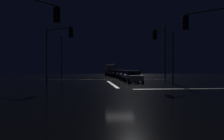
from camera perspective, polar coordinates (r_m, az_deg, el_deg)
ground at (r=21.00m, az=1.92°, el=-4.91°), size 120.00×120.00×0.10m
stop_line_north at (r=28.35m, az=-0.03°, el=-3.43°), size 0.35×12.65×0.01m
centre_line_ns at (r=39.89m, az=-1.63°, el=-2.32°), size 22.00×0.15×0.01m
crosswalk_bar_east at (r=23.20m, az=20.74°, el=-4.30°), size 12.65×0.40×0.01m
sedan_white at (r=31.23m, az=5.27°, el=-1.61°), size 2.02×4.33×1.57m
sedan_silver at (r=36.68m, az=3.82°, el=-1.31°), size 2.02×4.33×1.57m
sedan_blue at (r=43.34m, az=2.62°, el=-1.05°), size 2.02×4.33×1.57m
sedan_black at (r=48.81m, az=1.49°, el=-0.89°), size 2.02×4.33×1.57m
sedan_red at (r=54.04m, az=0.63°, el=-0.76°), size 2.02×4.33×1.57m
sedan_gray at (r=59.64m, az=0.05°, el=-0.65°), size 2.02×4.33×1.57m
box_truck at (r=67.32m, az=-0.43°, el=0.24°), size 2.68×8.28×3.08m
traffic_signal_sw at (r=14.88m, az=-20.85°, el=10.12°), size 3.26×3.26×6.40m
traffic_signal_ne at (r=28.78m, az=13.08°, el=5.64°), size 3.63×3.63×6.53m
traffic_signal_nw at (r=27.66m, az=-13.52°, el=6.04°), size 3.44×3.44×6.69m
streetlamp_left_far at (r=50.21m, az=-12.20°, el=4.22°), size 0.44×0.44×9.11m
streetlamp_right_near at (r=35.71m, az=12.89°, el=5.41°), size 0.44×0.44×8.67m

